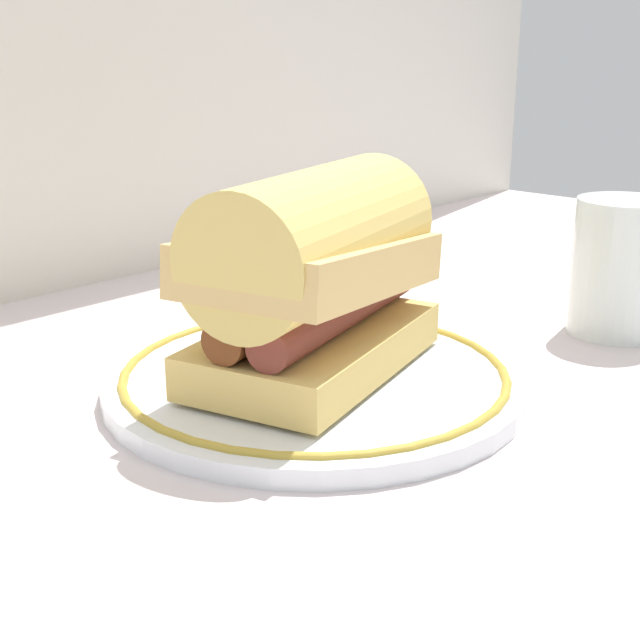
% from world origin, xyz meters
% --- Properties ---
extents(ground_plane, '(1.50, 1.50, 0.00)m').
position_xyz_m(ground_plane, '(0.00, 0.00, 0.00)').
color(ground_plane, beige).
extents(plate, '(0.26, 0.26, 0.01)m').
position_xyz_m(plate, '(0.00, 0.02, 0.01)').
color(plate, white).
rests_on(plate, ground_plane).
extents(sausage_sandwich, '(0.19, 0.14, 0.12)m').
position_xyz_m(sausage_sandwich, '(0.00, 0.02, 0.08)').
color(sausage_sandwich, '#DEBB65').
rests_on(sausage_sandwich, plate).
extents(drinking_glass, '(0.07, 0.07, 0.10)m').
position_xyz_m(drinking_glass, '(0.24, -0.07, 0.04)').
color(drinking_glass, silver).
rests_on(drinking_glass, ground_plane).
extents(salt_shaker, '(0.03, 0.03, 0.07)m').
position_xyz_m(salt_shaker, '(0.17, 0.12, 0.03)').
color(salt_shaker, white).
rests_on(salt_shaker, ground_plane).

